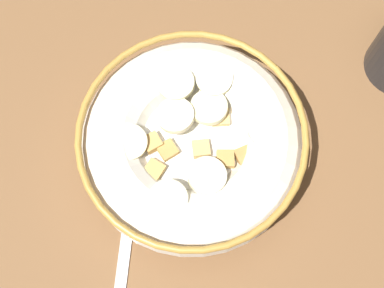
# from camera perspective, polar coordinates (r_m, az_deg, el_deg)

# --- Properties ---
(ground_plane) EXTENTS (1.27, 1.27, 0.02)m
(ground_plane) POSITION_cam_1_polar(r_m,az_deg,el_deg) (0.50, -0.00, -1.40)
(ground_plane) COLOR brown
(cereal_bowl) EXTENTS (0.20, 0.20, 0.06)m
(cereal_bowl) POSITION_cam_1_polar(r_m,az_deg,el_deg) (0.46, 0.00, 0.05)
(cereal_bowl) COLOR silver
(cereal_bowl) RESTS_ON ground_plane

